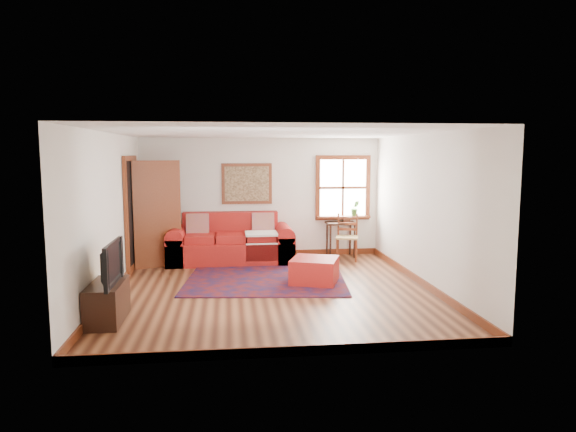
{
  "coord_description": "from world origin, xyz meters",
  "views": [
    {
      "loc": [
        -0.68,
        -8.02,
        2.19
      ],
      "look_at": [
        0.32,
        0.6,
        1.12
      ],
      "focal_mm": 32.0,
      "sensor_mm": 36.0,
      "label": 1
    }
  ],
  "objects": [
    {
      "name": "room_envelope",
      "position": [
        0.0,
        0.02,
        1.65
      ],
      "size": [
        5.04,
        5.54,
        2.52
      ],
      "color": "silver",
      "rests_on": "ground"
    },
    {
      "name": "window",
      "position": [
        1.78,
        2.7,
        1.31
      ],
      "size": [
        1.18,
        0.2,
        1.38
      ],
      "color": "white",
      "rests_on": "ground"
    },
    {
      "name": "doorway",
      "position": [
        -2.21,
        1.78,
        1.07
      ],
      "size": [
        0.89,
        1.08,
        2.14
      ],
      "color": "black",
      "rests_on": "ground"
    },
    {
      "name": "red_ottoman",
      "position": [
        0.75,
        0.36,
        0.21
      ],
      "size": [
        0.95,
        0.95,
        0.42
      ],
      "primitive_type": "cube",
      "rotation": [
        0.0,
        0.0,
        -0.34
      ],
      "color": "#A31815",
      "rests_on": "ground"
    },
    {
      "name": "media_cabinet",
      "position": [
        -2.28,
        -1.29,
        0.25
      ],
      "size": [
        0.42,
        0.93,
        0.51
      ],
      "primitive_type": "cube",
      "color": "black",
      "rests_on": "ground"
    },
    {
      "name": "framed_artwork",
      "position": [
        -0.3,
        2.71,
        1.55
      ],
      "size": [
        1.05,
        0.07,
        0.85
      ],
      "color": "maroon",
      "rests_on": "ground"
    },
    {
      "name": "candle_hurricane",
      "position": [
        -2.23,
        -0.87,
        0.59
      ],
      "size": [
        0.12,
        0.12,
        0.18
      ],
      "color": "silver",
      "rests_on": "media_cabinet"
    },
    {
      "name": "television",
      "position": [
        -2.26,
        -1.36,
        0.79
      ],
      "size": [
        0.13,
        0.96,
        0.56
      ],
      "primitive_type": "imported",
      "rotation": [
        0.0,
        0.0,
        1.57
      ],
      "color": "black",
      "rests_on": "media_cabinet"
    },
    {
      "name": "ground",
      "position": [
        0.0,
        0.0,
        0.0
      ],
      "size": [
        5.5,
        5.5,
        0.0
      ],
      "primitive_type": "plane",
      "color": "#431F12",
      "rests_on": "ground"
    },
    {
      "name": "red_leather_sofa",
      "position": [
        -0.65,
        2.27,
        0.32
      ],
      "size": [
        2.5,
        1.03,
        0.98
      ],
      "color": "#A31815",
      "rests_on": "ground"
    },
    {
      "name": "side_table",
      "position": [
        1.67,
        2.52,
        0.61
      ],
      "size": [
        0.61,
        0.46,
        0.73
      ],
      "color": "black",
      "rests_on": "ground"
    },
    {
      "name": "persian_rug",
      "position": [
        -0.06,
        0.61,
        0.01
      ],
      "size": [
        2.92,
        2.44,
        0.02
      ],
      "primitive_type": "cube",
      "rotation": [
        0.0,
        0.0,
        -0.11
      ],
      "color": "#580F0C",
      "rests_on": "ground"
    },
    {
      "name": "ladder_back_chair",
      "position": [
        1.73,
        2.18,
        0.51
      ],
      "size": [
        0.54,
        0.53,
        0.95
      ],
      "color": "tan",
      "rests_on": "ground"
    }
  ]
}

